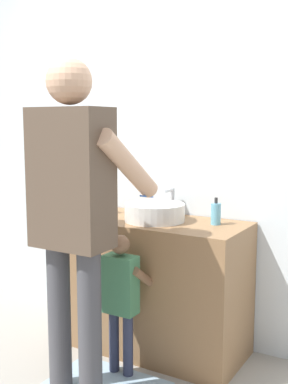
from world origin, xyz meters
name	(u,v)px	position (x,y,z in m)	size (l,w,h in m)	color
ground_plane	(131,368)	(0.00, 0.00, 0.00)	(14.00, 14.00, 0.00)	#9E998E
back_wall	(180,140)	(0.00, 0.62, 1.35)	(4.40, 0.08, 2.70)	silver
vanity_cabinet	(156,285)	(0.00, 0.30, 0.43)	(1.14, 0.54, 0.85)	olive
sink_basin	(155,212)	(0.00, 0.28, 0.91)	(0.38, 0.38, 0.11)	silver
faucet	(171,203)	(0.00, 0.51, 0.93)	(0.18, 0.14, 0.18)	#B7BABF
toothbrush_cup	(106,205)	(-0.42, 0.34, 0.91)	(0.07, 0.07, 0.21)	silver
soap_bottle	(216,214)	(0.37, 0.38, 0.92)	(0.06, 0.06, 0.16)	#66B2D1
child_toddler	(121,293)	(0.00, -0.10, 0.50)	(0.26, 0.26, 0.84)	#2D334C
adult_parent	(74,199)	(-0.11, -0.38, 1.07)	(0.55, 0.58, 1.78)	#47474C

